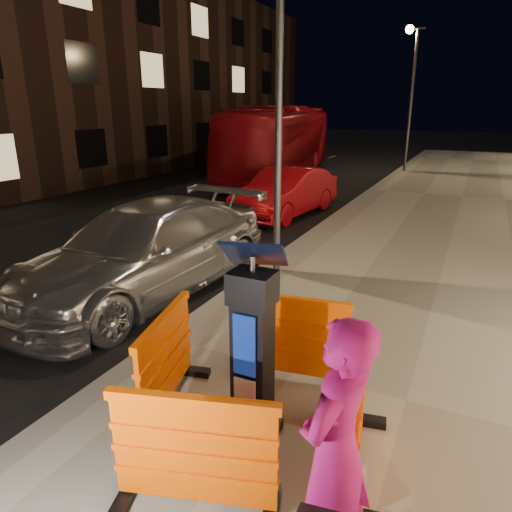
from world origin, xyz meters
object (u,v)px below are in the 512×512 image
at_px(barrier_front, 194,455).
at_px(car_silver, 148,292).
at_px(man, 335,450).
at_px(bus_doubledecker, 280,177).
at_px(barrier_back, 292,339).
at_px(barrier_kerbside, 166,361).
at_px(car_red, 285,215).
at_px(barrier_bldgside, 358,415).
at_px(parking_kiosk, 253,347).

height_order(barrier_front, car_silver, barrier_front).
distance_m(barrier_front, man, 1.08).
bearing_deg(barrier_front, bus_doubledecker, 93.98).
height_order(barrier_front, barrier_back, same).
height_order(barrier_back, barrier_kerbside, same).
bearing_deg(bus_doubledecker, car_red, -75.54).
relative_size(barrier_bldgside, car_silver, 0.25).
relative_size(parking_kiosk, barrier_kerbside, 1.40).
bearing_deg(barrier_kerbside, barrier_front, -148.93).
xyz_separation_m(barrier_bldgside, car_red, (-4.27, 8.92, -0.64)).
bearing_deg(barrier_bldgside, bus_doubledecker, 15.02).
xyz_separation_m(barrier_bldgside, man, (0.06, -0.90, 0.39)).
bearing_deg(parking_kiosk, car_silver, 129.92).
distance_m(car_silver, car_red, 6.36).
xyz_separation_m(barrier_back, barrier_bldgside, (0.95, -0.95, 0.00)).
distance_m(barrier_bldgside, car_red, 9.91).
distance_m(barrier_front, bus_doubledecker, 17.91).
distance_m(barrier_back, car_red, 8.66).
height_order(parking_kiosk, bus_doubledecker, parking_kiosk).
xyz_separation_m(barrier_front, car_red, (-3.32, 9.87, -0.64)).
height_order(barrier_bldgside, car_red, barrier_bldgside).
distance_m(car_red, bus_doubledecker, 7.51).
bearing_deg(parking_kiosk, barrier_back, 78.07).
bearing_deg(car_silver, barrier_bldgside, -25.95).
relative_size(barrier_kerbside, car_red, 0.31).
height_order(parking_kiosk, barrier_bldgside, parking_kiosk).
bearing_deg(car_red, barrier_front, -64.90).
relative_size(barrier_kerbside, man, 0.72).
xyz_separation_m(barrier_kerbside, barrier_bldgside, (1.90, 0.00, 0.00)).
bearing_deg(barrier_bldgside, car_silver, 48.77).
xyz_separation_m(barrier_kerbside, man, (1.96, -0.90, 0.39)).
bearing_deg(barrier_back, man, -70.41).
bearing_deg(parking_kiosk, bus_doubledecker, 100.12).
distance_m(parking_kiosk, barrier_kerbside, 1.03).
relative_size(car_silver, car_red, 1.25).
relative_size(barrier_back, car_silver, 0.25).
xyz_separation_m(barrier_bldgside, car_silver, (-4.20, 2.56, -0.64)).
bearing_deg(man, barrier_kerbside, -103.05).
relative_size(parking_kiosk, barrier_front, 1.40).
relative_size(parking_kiosk, car_silver, 0.34).
xyz_separation_m(parking_kiosk, car_silver, (-3.25, 2.56, -1.03)).
relative_size(bus_doubledecker, man, 6.19).
distance_m(parking_kiosk, barrier_back, 1.03).
xyz_separation_m(barrier_front, barrier_back, (-0.00, 1.90, 0.00)).
bearing_deg(barrier_back, barrier_front, -98.93).
bearing_deg(barrier_front, barrier_bldgside, 28.07).
height_order(barrier_kerbside, man, man).
bearing_deg(bus_doubledecker, barrier_back, -76.36).
bearing_deg(car_silver, barrier_front, -41.79).
distance_m(barrier_front, barrier_bldgside, 1.34).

